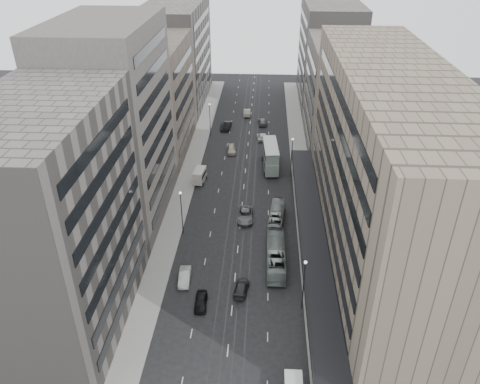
% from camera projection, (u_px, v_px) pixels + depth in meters
% --- Properties ---
extents(ground, '(220.00, 220.00, 0.00)m').
position_uv_depth(ground, '(235.00, 282.00, 70.03)').
color(ground, black).
rests_on(ground, ground).
extents(sidewalk_right, '(4.00, 125.00, 0.15)m').
position_uv_depth(sidewalk_right, '(301.00, 169.00, 101.79)').
color(sidewalk_right, gray).
rests_on(sidewalk_right, ground).
extents(sidewalk_left, '(4.00, 125.00, 0.15)m').
position_uv_depth(sidewalk_left, '(191.00, 166.00, 102.94)').
color(sidewalk_left, gray).
rests_on(sidewalk_left, ground).
extents(department_store, '(19.20, 60.00, 30.00)m').
position_uv_depth(department_store, '(384.00, 172.00, 68.40)').
color(department_store, '#7C6F5A').
rests_on(department_store, ground).
extents(building_right_mid, '(15.00, 28.00, 24.00)m').
position_uv_depth(building_right_mid, '(342.00, 95.00, 107.86)').
color(building_right_mid, '#4D4943').
rests_on(building_right_mid, ground).
extents(building_right_far, '(15.00, 32.00, 28.00)m').
position_uv_depth(building_right_far, '(329.00, 54.00, 132.76)').
color(building_right_far, '#68635D').
rests_on(building_right_far, ground).
extents(building_left_a, '(15.00, 28.00, 30.00)m').
position_uv_depth(building_left_a, '(53.00, 224.00, 56.62)').
color(building_left_a, '#68635D').
rests_on(building_left_a, ground).
extents(building_left_b, '(15.00, 26.00, 34.00)m').
position_uv_depth(building_left_b, '(114.00, 125.00, 78.92)').
color(building_left_b, '#4D4943').
rests_on(building_left_b, ground).
extents(building_left_c, '(15.00, 28.00, 25.00)m').
position_uv_depth(building_left_c, '(152.00, 98.00, 104.49)').
color(building_left_c, '#655B4E').
rests_on(building_left_c, ground).
extents(building_left_d, '(15.00, 38.00, 28.00)m').
position_uv_depth(building_left_d, '(177.00, 55.00, 132.23)').
color(building_left_d, '#68635D').
rests_on(building_left_d, ground).
extents(lamp_right_near, '(0.44, 0.44, 8.32)m').
position_uv_depth(lamp_right_near, '(304.00, 279.00, 62.63)').
color(lamp_right_near, '#262628').
rests_on(lamp_right_near, ground).
extents(lamp_right_far, '(0.44, 0.44, 8.32)m').
position_uv_depth(lamp_right_far, '(292.00, 152.00, 97.17)').
color(lamp_right_far, '#262628').
rests_on(lamp_right_far, ground).
extents(lamp_left_near, '(0.44, 0.44, 8.32)m').
position_uv_depth(lamp_left_near, '(181.00, 208.00, 78.24)').
color(lamp_left_near, '#262628').
rests_on(lamp_left_near, ground).
extents(lamp_left_far, '(0.44, 0.44, 8.32)m').
position_uv_depth(lamp_left_far, '(210.00, 115.00, 115.36)').
color(lamp_left_far, '#262628').
rests_on(lamp_left_far, ground).
extents(bus_near, '(2.87, 11.96, 3.33)m').
position_uv_depth(bus_near, '(276.00, 255.00, 72.86)').
color(bus_near, gray).
rests_on(bus_near, ground).
extents(bus_far, '(3.40, 10.31, 2.82)m').
position_uv_depth(bus_far, '(277.00, 217.00, 82.80)').
color(bus_far, gray).
rests_on(bus_far, ground).
extents(double_decker, '(3.79, 10.47, 5.63)m').
position_uv_depth(double_decker, '(270.00, 156.00, 100.56)').
color(double_decker, gray).
rests_on(double_decker, ground).
extents(panel_van, '(2.63, 4.70, 2.84)m').
position_uv_depth(panel_van, '(200.00, 175.00, 95.94)').
color(panel_van, beige).
rests_on(panel_van, ground).
extents(sedan_0, '(1.90, 4.35, 1.46)m').
position_uv_depth(sedan_0, '(201.00, 301.00, 65.37)').
color(sedan_0, black).
rests_on(sedan_0, ground).
extents(sedan_1, '(1.95, 4.80, 1.55)m').
position_uv_depth(sedan_1, '(185.00, 277.00, 69.79)').
color(sedan_1, beige).
rests_on(sedan_1, ground).
extents(sedan_2, '(2.87, 6.03, 1.66)m').
position_uv_depth(sedan_2, '(245.00, 215.00, 84.32)').
color(sedan_2, slate).
rests_on(sedan_2, ground).
extents(sedan_3, '(2.51, 4.92, 1.37)m').
position_uv_depth(sedan_3, '(241.00, 288.00, 67.85)').
color(sedan_3, '#242427').
rests_on(sedan_3, ground).
extents(sedan_4, '(2.45, 5.12, 1.69)m').
position_uv_depth(sedan_4, '(232.00, 149.00, 108.80)').
color(sedan_4, '#BCAF9C').
rests_on(sedan_4, ground).
extents(sedan_5, '(2.07, 5.30, 1.72)m').
position_uv_depth(sedan_5, '(227.00, 126.00, 120.99)').
color(sedan_5, black).
rests_on(sedan_5, ground).
extents(sedan_6, '(2.70, 5.11, 1.37)m').
position_uv_depth(sedan_6, '(262.00, 137.00, 115.22)').
color(sedan_6, silver).
rests_on(sedan_6, ground).
extents(sedan_7, '(2.69, 5.50, 1.54)m').
position_uv_depth(sedan_7, '(262.00, 122.00, 123.72)').
color(sedan_7, slate).
rests_on(sedan_7, ground).
extents(sedan_8, '(2.20, 4.69, 1.55)m').
position_uv_depth(sedan_8, '(224.00, 127.00, 120.72)').
color(sedan_8, '#28282A').
rests_on(sedan_8, ground).
extents(sedan_9, '(1.98, 5.26, 1.72)m').
position_uv_depth(sedan_9, '(247.00, 112.00, 129.52)').
color(sedan_9, gray).
rests_on(sedan_9, ground).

